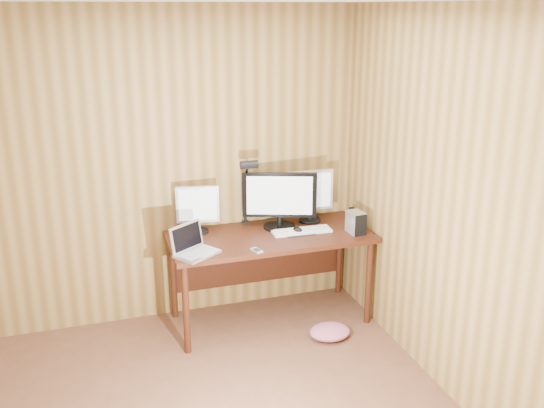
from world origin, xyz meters
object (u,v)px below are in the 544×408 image
desk (267,246)px  monitor_left (198,208)px  mouse (298,230)px  keyboard (302,231)px  monitor_center (279,199)px  phone (257,251)px  laptop (193,247)px  desk_lamp (247,182)px  monitor_right (310,194)px  speaker (351,214)px  hard_drive (356,222)px

desk → monitor_left: (-0.53, 0.14, 0.33)m
mouse → keyboard: bearing=-2.0°
monitor_center → keyboard: (0.14, -0.15, -0.23)m
phone → laptop: bearing=151.0°
desk_lamp → monitor_right: bearing=-17.0°
monitor_left → keyboard: monitor_left is taller
desk → monitor_right: 0.56m
monitor_right → phone: monitor_right is taller
monitor_left → speaker: monitor_left is taller
monitor_center → monitor_left: (-0.65, 0.09, -0.04)m
speaker → desk_lamp: size_ratio=0.18×
laptop → desk: bearing=-12.1°
monitor_center → desk_lamp: size_ratio=0.95×
monitor_left → laptop: 0.45m
desk → laptop: 0.73m
monitor_center → monitor_left: size_ratio=1.50×
monitor_left → mouse: (0.75, -0.24, -0.18)m
monitor_right → desk_lamp: bearing=177.6°
laptop → speaker: 1.45m
monitor_center → desk_lamp: 0.29m
hard_drive → monitor_left: bearing=157.1°
keyboard → desk_lamp: (-0.38, 0.26, 0.36)m
monitor_right → monitor_center: bearing=-164.9°
keyboard → monitor_right: bearing=57.1°
monitor_center → monitor_right: size_ratio=1.31×
laptop → phone: (0.46, -0.11, -0.05)m
monitor_center → keyboard: size_ratio=1.20×
desk → laptop: (-0.65, -0.27, 0.18)m
monitor_center → keyboard: monitor_center is taller
monitor_right → phone: size_ratio=3.84×
monitor_right → keyboard: 0.36m
monitor_center → desk_lamp: bearing=175.5°
desk → keyboard: bearing=-21.1°
monitor_center → keyboard: bearing=-28.8°
monitor_left → keyboard: (0.79, -0.24, -0.19)m
monitor_center → speaker: 0.66m
hard_drive → desk_lamp: size_ratio=0.29×
desk → laptop: size_ratio=4.21×
desk → monitor_center: (0.12, 0.05, 0.36)m
keyboard → speaker: 0.52m
keyboard → speaker: speaker is taller
desk → monitor_center: size_ratio=2.78×
laptop → desk_lamp: desk_lamp is taller
laptop → hard_drive: laptop is taller
monitor_left → keyboard: bearing=-6.7°
monitor_left → speaker: bearing=6.1°
mouse → phone: (-0.42, -0.27, -0.02)m
monitor_right → laptop: monitor_right is taller
speaker → desk_lamp: bearing=172.6°
monitor_center → monitor_right: 0.30m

